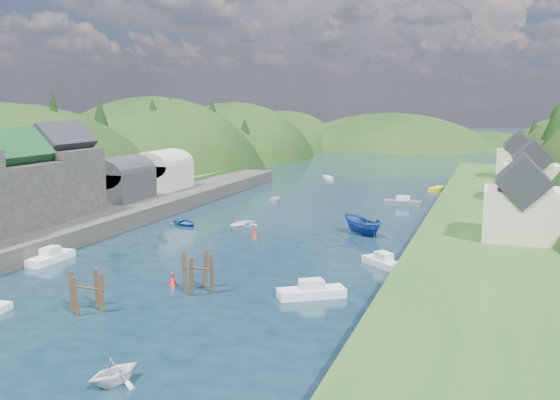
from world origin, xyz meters
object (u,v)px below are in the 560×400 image
at_px(piling_cluster_near, 87,295).
at_px(channel_buoy_far, 255,232).
at_px(piling_cluster_far, 198,275).
at_px(channel_buoy_near, 173,280).

xyz_separation_m(piling_cluster_near, channel_buoy_far, (2.41, 28.78, -0.74)).
bearing_deg(channel_buoy_far, piling_cluster_far, -80.85).
relative_size(piling_cluster_far, channel_buoy_far, 3.58).
height_order(piling_cluster_far, channel_buoy_near, piling_cluster_far).
bearing_deg(piling_cluster_far, channel_buoy_near, 162.25).
height_order(piling_cluster_near, piling_cluster_far, piling_cluster_far).
xyz_separation_m(piling_cluster_near, piling_cluster_far, (5.91, 7.09, 0.17)).
distance_m(channel_buoy_near, channel_buoy_far, 20.76).
distance_m(piling_cluster_far, channel_buoy_near, 3.23).
bearing_deg(channel_buoy_far, piling_cluster_near, -94.79).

